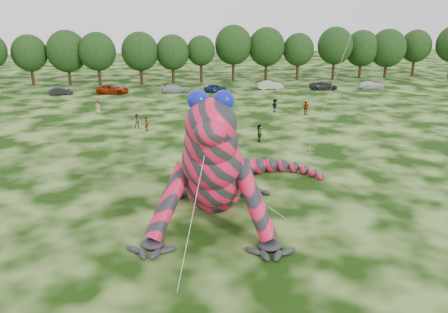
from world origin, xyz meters
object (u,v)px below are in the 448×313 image
flying_kite (363,1)px  spectator_4 (98,107)px  tree_12 (298,57)px  tree_8 (173,59)px  car_3 (175,89)px  spectator_2 (275,106)px  tree_15 (387,54)px  tree_13 (335,53)px  spectator_0 (147,124)px  car_7 (371,85)px  tree_7 (140,58)px  car_2 (113,89)px  car_6 (323,86)px  spectator_3 (306,108)px  tree_9 (201,59)px  tree_6 (98,59)px  tree_11 (266,54)px  spectator_1 (137,121)px  car_4 (215,88)px  spectator_5 (260,133)px  car_1 (61,91)px  tree_14 (361,54)px  tree_5 (68,58)px  car_5 (270,85)px  tree_4 (30,60)px  inflatable_gecko (215,145)px  tree_10 (233,53)px

flying_kite → spectator_4: size_ratio=9.22×
tree_12 → tree_8: bearing=-178.2°
car_3 → spectator_2: 20.90m
tree_15 → tree_8: bearing=-178.9°
tree_13 → spectator_2: tree_13 is taller
tree_13 → spectator_0: bearing=-136.8°
tree_12 → car_7: 15.61m
tree_7 → car_2: size_ratio=1.82×
car_6 → spectator_3: spectator_3 is taller
tree_9 → car_3: 11.94m
tree_6 → tree_11: tree_11 is taller
car_2 → spectator_1: size_ratio=3.06×
tree_7 → car_4: (12.48, -9.75, -4.08)m
tree_12 → spectator_5: size_ratio=4.81×
car_1 → spectator_3: (34.73, -19.39, 0.25)m
tree_8 → tree_14: (37.68, 1.74, 0.23)m
tree_5 → tree_9: tree_5 is taller
car_5 → car_6: car_5 is taller
tree_5 → tree_11: (36.91, -0.24, 0.14)m
tree_13 → car_5: bearing=-149.2°
tree_13 → spectator_2: (-18.82, -26.42, -4.18)m
spectator_1 → tree_4: bearing=128.7°
tree_15 → tree_9: bearing=-179.3°
tree_4 → car_5: tree_4 is taller
tree_13 → car_3: (-31.46, -9.78, -4.40)m
tree_4 → tree_7: tree_7 is taller
tree_12 → car_5: tree_12 is taller
spectator_3 → spectator_4: 27.61m
inflatable_gecko → spectator_3: bearing=69.6°
tree_9 → tree_10: 6.52m
car_5 → tree_15: bearing=-69.8°
car_4 → spectator_3: (9.58, -18.30, 0.22)m
tree_14 → car_5: (-21.35, -10.54, -3.98)m
tree_4 → spectator_5: size_ratio=4.86×
tree_4 → spectator_1: tree_4 is taller
car_6 → inflatable_gecko: bearing=155.2°
tree_13 → spectator_3: size_ratio=5.77×
tree_7 → spectator_1: tree_7 is taller
tree_6 → spectator_2: bearing=-45.1°
inflatable_gecko → spectator_5: inflatable_gecko is taller
car_7 → tree_5: bearing=84.6°
tree_7 → car_3: tree_7 is taller
tree_4 → car_7: 60.77m
tree_7 → spectator_0: tree_7 is taller
tree_4 → spectator_3: bearing=-35.8°
inflatable_gecko → flying_kite: bearing=37.3°
spectator_5 → spectator_3: bearing=-31.7°
car_3 → tree_12: bearing=-72.4°
tree_11 → spectator_1: (-23.50, -33.31, -4.19)m
tree_14 → tree_4: bearing=-180.0°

